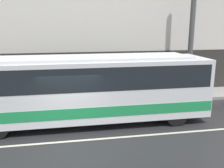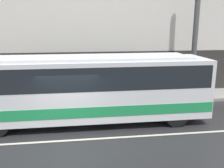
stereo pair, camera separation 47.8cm
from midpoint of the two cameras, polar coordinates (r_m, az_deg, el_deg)
ground_plane at (r=10.16m, az=-8.40°, el=-12.66°), size 60.00×60.00×0.00m
sidewalk at (r=14.95m, az=-8.29°, el=-3.66°), size 60.00×2.32×0.18m
building_facade at (r=15.64m, az=-8.97°, el=17.21°), size 60.00×0.35×11.44m
lane_stripe at (r=10.16m, az=-8.40°, el=-12.64°), size 54.00×0.14×0.01m
transit_bus at (r=11.35m, az=-6.08°, el=-0.47°), size 11.62×2.55×3.07m
utility_pole_near at (r=15.69m, az=19.40°, el=11.33°), size 0.31×0.31×7.79m
pedestrian_waiting at (r=14.56m, az=-8.35°, el=-0.93°), size 0.36×0.36×1.51m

